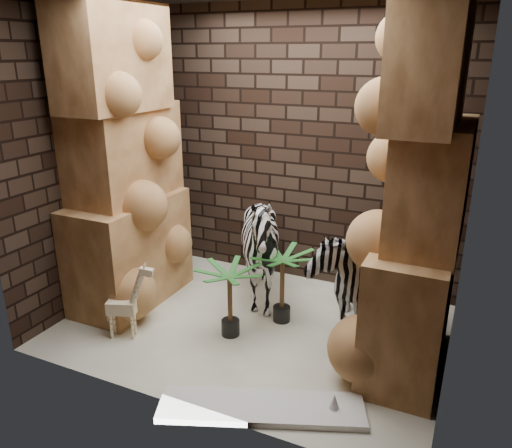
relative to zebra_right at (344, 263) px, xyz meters
The scene contains 13 objects.
floor 1.08m from the zebra_right, 155.27° to the right, with size 3.50×3.50×0.00m, color white.
wall_back 1.45m from the zebra_right, 130.63° to the left, with size 3.50×3.50×0.00m, color black.
wall_front 1.97m from the zebra_right, 115.60° to the right, with size 3.50×3.50×0.00m, color black.
wall_left 2.68m from the zebra_right, behind, with size 3.00×3.00×0.00m, color black.
wall_right 1.34m from the zebra_right, 19.84° to the right, with size 3.00×3.00×0.00m, color black.
rock_pillar_left 2.35m from the zebra_right, behind, with size 0.68×1.30×3.00m, color tan, non-canonical shape.
rock_pillar_right 1.12m from the zebra_right, 28.53° to the right, with size 0.58×1.25×3.00m, color tan, non-canonical shape.
zebra_right is the anchor object (origin of this frame).
zebra_left 0.87m from the zebra_right, behind, with size 1.04×1.29×1.17m, color white.
giraffe_toy 2.06m from the zebra_right, 150.16° to the right, with size 0.39×0.13×0.76m, color #F8E4BB, non-canonical shape.
palm_front 0.64m from the zebra_right, 166.59° to the right, with size 0.36×0.36×0.74m, color #165118, non-canonical shape.
palm_back 1.10m from the zebra_right, 147.42° to the right, with size 0.36×0.36×0.69m, color #165118, non-canonical shape.
surfboard 1.55m from the zebra_right, 98.16° to the right, with size 1.51×0.37×0.05m, color white.
Camera 1 is at (1.79, -3.78, 2.51)m, focal length 34.79 mm.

